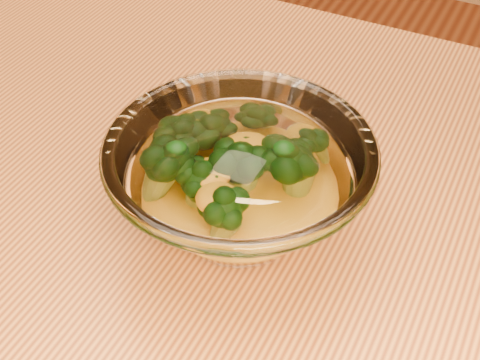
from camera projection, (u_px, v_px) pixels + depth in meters
glass_bowl at (240, 184)px, 0.46m from camera, size 0.19×0.19×0.08m
cheese_sauce at (240, 202)px, 0.48m from camera, size 0.10×0.10×0.03m
broccoli_heap at (228, 166)px, 0.47m from camera, size 0.12×0.12×0.05m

